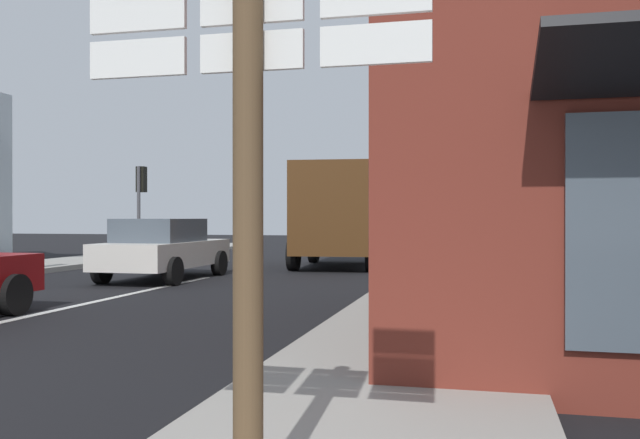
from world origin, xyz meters
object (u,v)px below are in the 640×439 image
object	(u,v)px
route_sign_post	(250,110)
sedan_far	(163,248)
traffic_light_near_right	(402,176)
delivery_truck	(339,212)
traffic_light_far_left	(141,191)

from	to	relation	value
route_sign_post	sedan_far	bearing A→B (deg)	118.07
sedan_far	traffic_light_near_right	world-z (taller)	traffic_light_near_right
sedan_far	delivery_truck	bearing A→B (deg)	56.53
sedan_far	route_sign_post	xyz separation A→B (m)	(6.46, -12.11, 1.24)
traffic_light_near_right	sedan_far	bearing A→B (deg)	179.22
sedan_far	traffic_light_far_left	size ratio (longest dim) A/B	1.28
delivery_truck	route_sign_post	world-z (taller)	route_sign_post
delivery_truck	sedan_far	bearing A→B (deg)	-123.47
route_sign_post	traffic_light_near_right	bearing A→B (deg)	93.22
sedan_far	delivery_truck	world-z (taller)	delivery_truck
delivery_truck	traffic_light_far_left	distance (m)	7.68
traffic_light_far_left	sedan_far	bearing A→B (deg)	-57.94
route_sign_post	traffic_light_near_right	world-z (taller)	traffic_light_near_right
delivery_truck	traffic_light_near_right	bearing A→B (deg)	-63.81
delivery_truck	traffic_light_far_left	size ratio (longest dim) A/B	1.57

